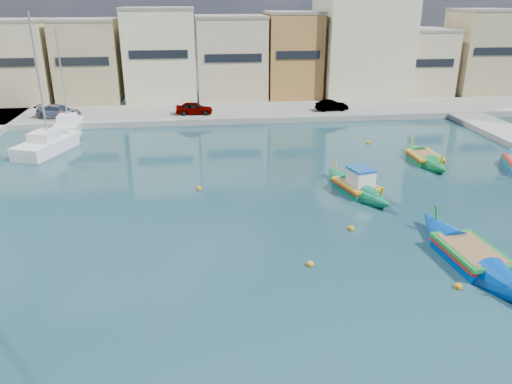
{
  "coord_description": "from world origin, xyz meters",
  "views": [
    {
      "loc": [
        -10.04,
        -20.5,
        11.9
      ],
      "look_at": [
        -6.84,
        6.0,
        1.4
      ],
      "focal_mm": 35.0,
      "sensor_mm": 36.0,
      "label": 1
    }
  ],
  "objects_px": {
    "luzzu_blue_south": "(470,257)",
    "luzzu_blue_cabin": "(356,187)",
    "luzzu_green": "(425,159)",
    "yacht_midnorth": "(59,141)",
    "yacht_north": "(71,122)",
    "church_block": "(362,28)"
  },
  "relations": [
    {
      "from": "luzzu_blue_cabin",
      "to": "yacht_midnorth",
      "type": "relative_size",
      "value": 0.67
    },
    {
      "from": "luzzu_green",
      "to": "luzzu_blue_south",
      "type": "xyz_separation_m",
      "value": [
        -4.55,
        -15.12,
        0.04
      ]
    },
    {
      "from": "luzzu_blue_south",
      "to": "luzzu_blue_cabin",
      "type": "bearing_deg",
      "value": 105.24
    },
    {
      "from": "church_block",
      "to": "yacht_north",
      "type": "relative_size",
      "value": 1.9
    },
    {
      "from": "yacht_north",
      "to": "yacht_midnorth",
      "type": "bearing_deg",
      "value": -85.4
    },
    {
      "from": "luzzu_blue_cabin",
      "to": "yacht_midnorth",
      "type": "xyz_separation_m",
      "value": [
        -21.8,
        13.31,
        0.14
      ]
    },
    {
      "from": "luzzu_green",
      "to": "luzzu_blue_cabin",
      "type": "bearing_deg",
      "value": -142.21
    },
    {
      "from": "church_block",
      "to": "luzzu_blue_cabin",
      "type": "relative_size",
      "value": 2.43
    },
    {
      "from": "luzzu_green",
      "to": "yacht_midnorth",
      "type": "xyz_separation_m",
      "value": [
        -28.96,
        7.76,
        0.22
      ]
    },
    {
      "from": "yacht_north",
      "to": "yacht_midnorth",
      "type": "height_order",
      "value": "yacht_midnorth"
    },
    {
      "from": "church_block",
      "to": "luzzu_blue_south",
      "type": "xyz_separation_m",
      "value": [
        -7.33,
        -40.84,
        -8.12
      ]
    },
    {
      "from": "luzzu_green",
      "to": "yacht_midnorth",
      "type": "height_order",
      "value": "yacht_midnorth"
    },
    {
      "from": "luzzu_green",
      "to": "yacht_north",
      "type": "distance_m",
      "value": 33.09
    },
    {
      "from": "luzzu_green",
      "to": "yacht_midnorth",
      "type": "distance_m",
      "value": 29.98
    },
    {
      "from": "luzzu_blue_south",
      "to": "yacht_midnorth",
      "type": "distance_m",
      "value": 33.45
    },
    {
      "from": "church_block",
      "to": "luzzu_green",
      "type": "bearing_deg",
      "value": -96.15
    },
    {
      "from": "luzzu_blue_cabin",
      "to": "yacht_north",
      "type": "relative_size",
      "value": 0.78
    },
    {
      "from": "luzzu_blue_south",
      "to": "yacht_midnorth",
      "type": "xyz_separation_m",
      "value": [
        -24.4,
        22.88,
        0.18
      ]
    },
    {
      "from": "luzzu_blue_cabin",
      "to": "luzzu_blue_south",
      "type": "height_order",
      "value": "luzzu_blue_cabin"
    },
    {
      "from": "luzzu_blue_cabin",
      "to": "luzzu_blue_south",
      "type": "relative_size",
      "value": 0.82
    },
    {
      "from": "luzzu_blue_south",
      "to": "yacht_north",
      "type": "bearing_deg",
      "value": 129.74
    },
    {
      "from": "church_block",
      "to": "luzzu_green",
      "type": "xyz_separation_m",
      "value": [
        -2.77,
        -25.72,
        -8.16
      ]
    }
  ]
}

